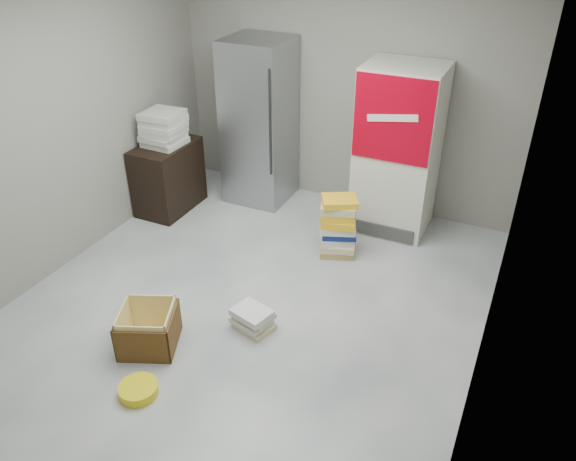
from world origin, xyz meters
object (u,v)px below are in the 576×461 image
(wood_shelf, at_px, (168,177))
(phonebook_stack_main, at_px, (338,226))
(cardboard_box, at_px, (149,331))
(steel_fridge, at_px, (260,122))
(coke_cooler, at_px, (398,150))

(wood_shelf, bearing_deg, phonebook_stack_main, -2.40)
(phonebook_stack_main, distance_m, cardboard_box, 2.17)
(wood_shelf, distance_m, cardboard_box, 2.41)
(cardboard_box, bearing_deg, wood_shelf, 98.05)
(steel_fridge, xyz_separation_m, phonebook_stack_main, (1.32, -0.82, -0.63))
(coke_cooler, xyz_separation_m, wood_shelf, (-2.48, -0.72, -0.50))
(wood_shelf, bearing_deg, cardboard_box, -58.82)
(coke_cooler, distance_m, wood_shelf, 2.63)
(coke_cooler, bearing_deg, wood_shelf, -163.72)
(steel_fridge, distance_m, phonebook_stack_main, 1.67)
(wood_shelf, xyz_separation_m, cardboard_box, (1.24, -2.05, -0.25))
(coke_cooler, relative_size, phonebook_stack_main, 2.78)
(coke_cooler, height_order, cardboard_box, coke_cooler)
(steel_fridge, xyz_separation_m, coke_cooler, (1.65, -0.01, -0.05))
(coke_cooler, height_order, wood_shelf, coke_cooler)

